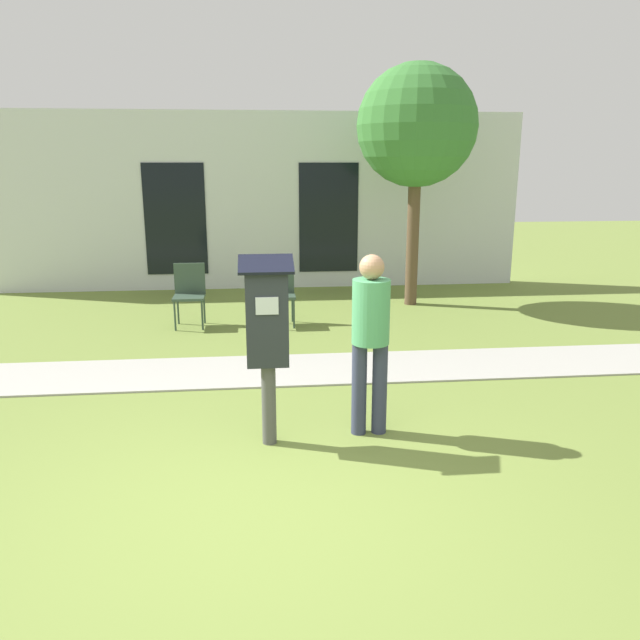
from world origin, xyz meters
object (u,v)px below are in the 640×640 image
Objects in this scene: parking_meter at (267,327)px; outdoor_chair_left at (189,290)px; outdoor_chair_middle at (279,288)px; person_standing at (371,331)px.

parking_meter is 4.21m from outdoor_chair_left.
parking_meter reaches higher than outdoor_chair_middle.
outdoor_chair_middle is at bearing 78.31° from person_standing.
outdoor_chair_left is (-1.92, 3.93, -0.40)m from person_standing.
outdoor_chair_left is (-1.04, 4.05, -0.49)m from parking_meter.
parking_meter is 1.01× the size of person_standing.
parking_meter is 4.04m from outdoor_chair_middle.
outdoor_chair_middle is (0.25, 4.01, -0.49)m from parking_meter.
person_standing is at bearing -80.59° from outdoor_chair_left.
person_standing reaches higher than outdoor_chair_middle.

